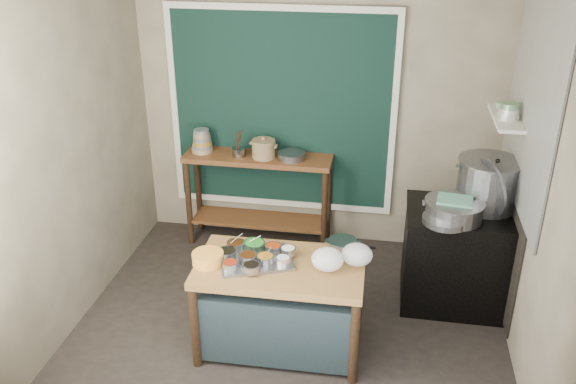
% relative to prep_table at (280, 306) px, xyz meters
% --- Properties ---
extents(floor, '(3.50, 3.00, 0.02)m').
position_rel_prep_table_xyz_m(floor, '(0.03, 0.32, -0.39)').
color(floor, '#29231F').
rests_on(floor, ground).
extents(back_wall, '(3.50, 0.02, 2.80)m').
position_rel_prep_table_xyz_m(back_wall, '(0.03, 1.83, 1.02)').
color(back_wall, gray).
rests_on(back_wall, floor).
extents(left_wall, '(0.02, 3.00, 2.80)m').
position_rel_prep_table_xyz_m(left_wall, '(-1.73, 0.32, 1.02)').
color(left_wall, gray).
rests_on(left_wall, floor).
extents(right_wall, '(0.02, 3.00, 2.80)m').
position_rel_prep_table_xyz_m(right_wall, '(1.79, 0.32, 1.02)').
color(right_wall, gray).
rests_on(right_wall, floor).
extents(curtain_panel, '(2.10, 0.02, 1.90)m').
position_rel_prep_table_xyz_m(curtain_panel, '(-0.32, 1.79, 0.98)').
color(curtain_panel, black).
rests_on(curtain_panel, back_wall).
extents(curtain_frame, '(2.22, 0.03, 2.02)m').
position_rel_prep_table_xyz_m(curtain_frame, '(-0.32, 1.78, 0.98)').
color(curtain_frame, beige).
rests_on(curtain_frame, back_wall).
extents(tile_panel, '(0.02, 1.70, 1.70)m').
position_rel_prep_table_xyz_m(tile_panel, '(1.76, 0.87, 1.48)').
color(tile_panel, '#B2B2AA').
rests_on(tile_panel, right_wall).
extents(soot_patch, '(0.01, 1.30, 1.30)m').
position_rel_prep_table_xyz_m(soot_patch, '(1.77, 0.97, 0.32)').
color(soot_patch, black).
rests_on(soot_patch, right_wall).
extents(wall_shelf, '(0.22, 0.70, 0.03)m').
position_rel_prep_table_xyz_m(wall_shelf, '(1.66, 1.17, 1.23)').
color(wall_shelf, beige).
rests_on(wall_shelf, right_wall).
extents(prep_table, '(1.26, 0.74, 0.75)m').
position_rel_prep_table_xyz_m(prep_table, '(0.00, 0.00, 0.00)').
color(prep_table, brown).
rests_on(prep_table, floor).
extents(back_counter, '(1.45, 0.40, 0.95)m').
position_rel_prep_table_xyz_m(back_counter, '(-0.52, 1.60, 0.10)').
color(back_counter, brown).
rests_on(back_counter, floor).
extents(stove_block, '(0.90, 0.68, 0.85)m').
position_rel_prep_table_xyz_m(stove_block, '(1.38, 0.87, 0.05)').
color(stove_block, black).
rests_on(stove_block, floor).
extents(stove_top, '(0.92, 0.69, 0.03)m').
position_rel_prep_table_xyz_m(stove_top, '(1.38, 0.87, 0.49)').
color(stove_top, black).
rests_on(stove_top, stove_block).
extents(condiment_tray, '(0.64, 0.55, 0.02)m').
position_rel_prep_table_xyz_m(condiment_tray, '(-0.19, 0.01, 0.39)').
color(condiment_tray, gray).
rests_on(condiment_tray, prep_table).
extents(condiment_bowls, '(0.57, 0.44, 0.07)m').
position_rel_prep_table_xyz_m(condiment_bowls, '(-0.21, 0.03, 0.43)').
color(condiment_bowls, gray).
rests_on(condiment_bowls, condiment_tray).
extents(yellow_basin, '(0.31, 0.31, 0.09)m').
position_rel_prep_table_xyz_m(yellow_basin, '(-0.53, -0.08, 0.42)').
color(yellow_basin, gold).
rests_on(yellow_basin, prep_table).
extents(saucepan, '(0.24, 0.24, 0.12)m').
position_rel_prep_table_xyz_m(saucepan, '(0.44, 0.22, 0.44)').
color(saucepan, gray).
rests_on(saucepan, prep_table).
extents(plastic_bag_a, '(0.27, 0.24, 0.18)m').
position_rel_prep_table_xyz_m(plastic_bag_a, '(0.35, -0.02, 0.46)').
color(plastic_bag_a, white).
rests_on(plastic_bag_a, prep_table).
extents(plastic_bag_b, '(0.27, 0.25, 0.17)m').
position_rel_prep_table_xyz_m(plastic_bag_b, '(0.56, 0.09, 0.46)').
color(plastic_bag_b, white).
rests_on(plastic_bag_b, prep_table).
extents(bowl_stack, '(0.21, 0.21, 0.24)m').
position_rel_prep_table_xyz_m(bowl_stack, '(-1.08, 1.61, 0.68)').
color(bowl_stack, tan).
rests_on(bowl_stack, back_counter).
extents(utensil_cup, '(0.16, 0.16, 0.08)m').
position_rel_prep_table_xyz_m(utensil_cup, '(-0.70, 1.56, 0.62)').
color(utensil_cup, gray).
rests_on(utensil_cup, back_counter).
extents(ceramic_crock, '(0.29, 0.29, 0.16)m').
position_rel_prep_table_xyz_m(ceramic_crock, '(-0.45, 1.56, 0.66)').
color(ceramic_crock, olive).
rests_on(ceramic_crock, back_counter).
extents(wide_bowl, '(0.32, 0.32, 0.07)m').
position_rel_prep_table_xyz_m(wide_bowl, '(-0.18, 1.58, 0.61)').
color(wide_bowl, gray).
rests_on(wide_bowl, back_counter).
extents(stock_pot, '(0.61, 0.61, 0.42)m').
position_rel_prep_table_xyz_m(stock_pot, '(1.56, 0.99, 0.71)').
color(stock_pot, gray).
rests_on(stock_pot, stove_top).
extents(pot_lid, '(0.28, 0.50, 0.48)m').
position_rel_prep_table_xyz_m(pot_lid, '(1.56, 0.87, 0.74)').
color(pot_lid, gray).
rests_on(pot_lid, stove_top).
extents(steamer, '(0.52, 0.52, 0.16)m').
position_rel_prep_table_xyz_m(steamer, '(1.28, 0.71, 0.58)').
color(steamer, gray).
rests_on(steamer, stove_top).
extents(green_cloth, '(0.30, 0.24, 0.02)m').
position_rel_prep_table_xyz_m(green_cloth, '(1.28, 0.71, 0.67)').
color(green_cloth, '#5DA37F').
rests_on(green_cloth, steamer).
extents(shallow_pan, '(0.41, 0.41, 0.05)m').
position_rel_prep_table_xyz_m(shallow_pan, '(1.22, 0.63, 0.53)').
color(shallow_pan, gray).
rests_on(shallow_pan, stove_top).
extents(shelf_bowl_stack, '(0.16, 0.16, 0.13)m').
position_rel_prep_table_xyz_m(shelf_bowl_stack, '(1.66, 1.10, 1.30)').
color(shelf_bowl_stack, silver).
rests_on(shelf_bowl_stack, wall_shelf).
extents(shelf_bowl_green, '(0.16, 0.16, 0.04)m').
position_rel_prep_table_xyz_m(shelf_bowl_green, '(1.66, 1.41, 1.26)').
color(shelf_bowl_green, gray).
rests_on(shelf_bowl_green, wall_shelf).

